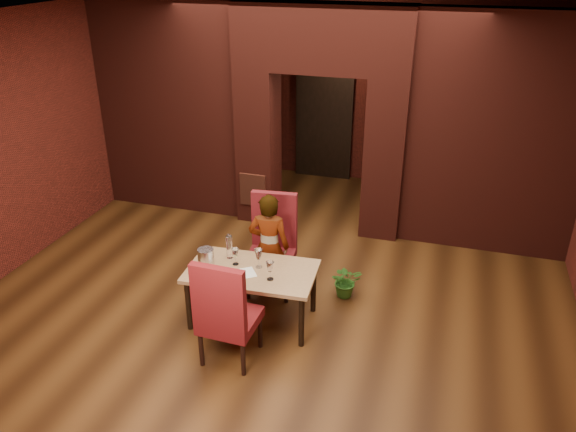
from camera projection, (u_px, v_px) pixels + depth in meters
name	position (u px, v px, depth m)	size (l,w,h in m)	color
floor	(278.00, 291.00, 6.95)	(8.00, 8.00, 0.00)	#4C2D13
ceiling	(276.00, 20.00, 5.55)	(7.00, 8.00, 0.04)	silver
wall_back	(349.00, 90.00, 9.69)	(7.00, 0.04, 3.20)	maroon
wall_left	(17.00, 142.00, 7.17)	(0.04, 8.00, 3.20)	maroon
pillar_left	(258.00, 146.00, 8.42)	(0.55, 0.55, 2.30)	maroon
pillar_right	(385.00, 158.00, 7.92)	(0.55, 0.55, 2.30)	maroon
lintel	(323.00, 38.00, 7.47)	(2.45, 0.55, 0.90)	maroon
wing_wall_left	(171.00, 109.00, 8.59)	(2.27, 0.35, 3.20)	maroon
wing_wall_right	(495.00, 137.00, 7.35)	(2.27, 0.35, 3.20)	maroon
vent_panel	(253.00, 190.00, 8.43)	(0.40, 0.03, 0.50)	brown
rear_door	(324.00, 120.00, 9.99)	(0.90, 0.08, 2.10)	black
rear_door_frame	(324.00, 121.00, 9.95)	(1.02, 0.04, 2.22)	black
dining_table	(252.00, 295.00, 6.29)	(1.41, 0.79, 0.66)	tan
chair_far	(271.00, 247.00, 6.72)	(0.55, 0.55, 1.22)	maroon
chair_near	(230.00, 308.00, 5.61)	(0.55, 0.55, 1.20)	maroon
person_seated	(269.00, 247.00, 6.60)	(0.49, 0.32, 1.34)	white
wine_glass_a	(235.00, 257.00, 6.21)	(0.08, 0.08, 0.20)	white
wine_glass_b	(259.00, 258.00, 6.15)	(0.09, 0.09, 0.22)	white
wine_glass_c	(270.00, 271.00, 5.93)	(0.09, 0.09, 0.22)	white
tasting_sheet	(241.00, 274.00, 6.07)	(0.30, 0.22, 0.00)	white
wine_bucket	(206.00, 258.00, 6.16)	(0.18, 0.18, 0.22)	silver
water_bottle	(229.00, 246.00, 6.32)	(0.07, 0.07, 0.30)	white
potted_plant	(346.00, 281.00, 6.78)	(0.37, 0.32, 0.41)	#2A631D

